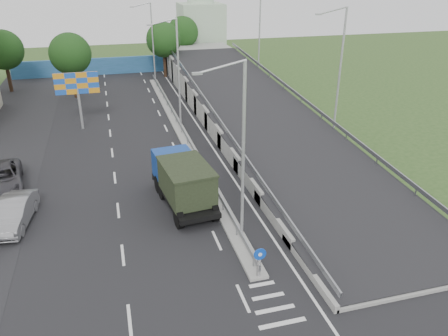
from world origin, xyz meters
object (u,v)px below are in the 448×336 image
object	(u,v)px
lamp_post_near	(240,145)
church	(201,27)
parked_car_b	(14,213)
lamp_post_far	(151,38)
dump_truck	(183,180)
sign_bollard	(259,262)
lamp_post_mid	(176,68)
billboard	(77,87)
parked_car_c	(1,179)

from	to	relation	value
lamp_post_near	church	world-z (taller)	church
church	parked_car_b	world-z (taller)	church
parked_car_b	lamp_post_far	bearing A→B (deg)	78.06
dump_truck	parked_car_b	size ratio (longest dim) A/B	1.49
sign_bollard	lamp_post_mid	size ratio (longest dim) A/B	0.17
sign_bollard	church	bearing A→B (deg)	80.19
lamp_post_mid	church	distance (m)	35.41
lamp_post_mid	billboard	bearing A→B (deg)	167.62
billboard	dump_truck	world-z (taller)	billboard
lamp_post_mid	billboard	world-z (taller)	lamp_post_mid
billboard	lamp_post_far	bearing A→B (deg)	63.16
lamp_post_near	parked_car_c	world-z (taller)	lamp_post_near
billboard	parked_car_c	world-z (taller)	billboard
lamp_post_mid	lamp_post_far	world-z (taller)	same
lamp_post_mid	parked_car_b	distance (m)	20.31
sign_bollard	lamp_post_near	xyz separation A→B (m)	(0.11, 3.83, 4.77)
lamp_post_far	parked_car_b	size ratio (longest dim) A/B	2.04
lamp_post_mid	church	world-z (taller)	church
dump_truck	parked_car_c	distance (m)	13.12
lamp_post_far	parked_car_b	xyz separation A→B (m)	(-12.70, -35.04, -5.00)
lamp_post_far	parked_car_b	distance (m)	37.60
church	dump_truck	xyz separation A→B (m)	(-12.22, -49.13, -3.57)
sign_bollard	billboard	bearing A→B (deg)	109.21
parked_car_b	parked_car_c	bearing A→B (deg)	115.17
sign_bollard	lamp_post_far	xyz separation A→B (m)	(0.11, 43.83, 4.77)
dump_truck	parked_car_b	bearing A→B (deg)	173.07
sign_bollard	lamp_post_mid	world-z (taller)	lamp_post_mid
billboard	lamp_post_mid	bearing A→B (deg)	-12.38
dump_truck	lamp_post_far	bearing A→B (deg)	79.76
sign_bollard	billboard	world-z (taller)	billboard
lamp_post_near	parked_car_b	xyz separation A→B (m)	(-12.70, 4.96, -5.00)
church	parked_car_b	distance (m)	54.18
parked_car_c	lamp_post_far	bearing A→B (deg)	55.18
billboard	parked_car_c	xyz separation A→B (m)	(-5.20, -11.84, -3.35)
lamp_post_mid	dump_truck	xyz separation A→B (m)	(-2.33, -15.13, -4.07)
church	dump_truck	size ratio (longest dim) A/B	1.87
lamp_post_near	billboard	distance (m)	23.87
parked_car_b	church	bearing A→B (deg)	73.25
church	lamp_post_mid	bearing A→B (deg)	-106.22
dump_truck	sign_bollard	bearing A→B (deg)	-82.10
sign_bollard	lamp_post_far	size ratio (longest dim) A/B	0.17
billboard	lamp_post_near	bearing A→B (deg)	-67.51
lamp_post_near	church	size ratio (longest dim) A/B	0.73
dump_truck	lamp_post_near	bearing A→B (deg)	-70.86
lamp_post_near	lamp_post_mid	bearing A→B (deg)	90.00
billboard	parked_car_b	size ratio (longest dim) A/B	1.12
lamp_post_mid	dump_truck	bearing A→B (deg)	-98.77
sign_bollard	church	xyz separation A→B (m)	(10.00, 57.83, 4.28)
parked_car_b	parked_car_c	world-z (taller)	parked_car_c
lamp_post_near	dump_truck	bearing A→B (deg)	115.59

